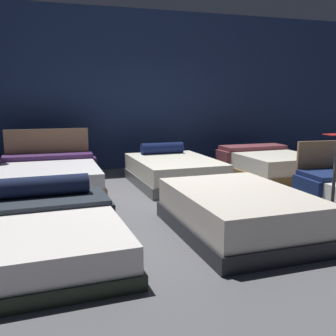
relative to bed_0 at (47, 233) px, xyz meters
The scene contains 8 objects.
ground_plane 2.69m from the bed_0, 34.04° to the left, with size 18.00×18.00×0.02m, color #5B5B60.
showroom_back_wall 5.37m from the bed_0, 64.41° to the left, with size 18.00×0.06×3.50m, color navy.
bed_0 is the anchor object (origin of this frame).
bed_1 2.19m from the bed_0, ahead, with size 1.48×2.04×0.52m.
bed_3 2.87m from the bed_0, 89.14° to the left, with size 1.77×2.14×1.00m.
bed_4 3.56m from the bed_0, 50.52° to the left, with size 1.55×2.10×0.71m.
bed_5 5.21m from the bed_0, 33.27° to the left, with size 1.59×2.00×0.57m.
price_sign 3.33m from the bed_0, ahead, with size 0.28×0.24×1.18m.
Camera 1 is at (-2.13, -5.50, 1.61)m, focal length 41.29 mm.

